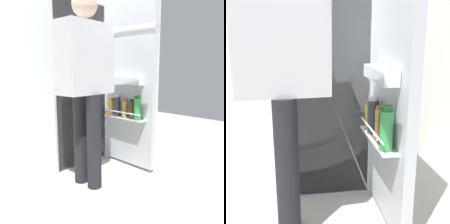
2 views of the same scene
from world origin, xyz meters
TOP-DOWN VIEW (x-y plane):
  - ground_plane at (0.00, 0.00)m, footprint 6.46×6.46m
  - kitchen_wall at (0.00, 0.89)m, footprint 4.40×0.10m
  - refrigerator at (0.03, 0.49)m, footprint 0.70×1.21m
  - person at (-0.22, -0.10)m, footprint 0.58×0.74m

SIDE VIEW (x-z plane):
  - ground_plane at x=0.00m, z-range 0.00..0.00m
  - refrigerator at x=0.03m, z-range 0.00..1.65m
  - person at x=-0.22m, z-range 0.16..1.75m
  - kitchen_wall at x=0.00m, z-range 0.00..2.48m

